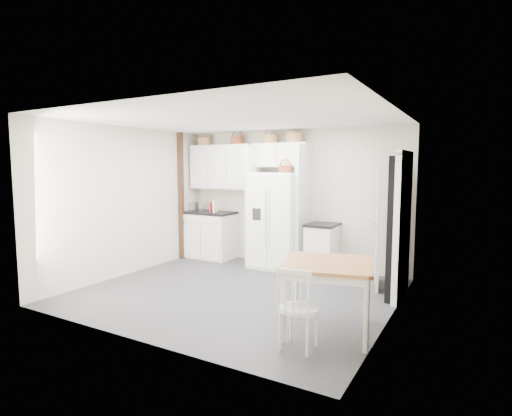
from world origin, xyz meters
The scene contains 27 objects.
floor centered at (0.00, 0.00, 0.00)m, with size 4.50×4.50×0.00m, color #2B2A33.
ceiling centered at (0.00, 0.00, 2.60)m, with size 4.50×4.50×0.00m, color white.
wall_back centered at (0.00, 2.00, 1.30)m, with size 4.50×4.50×0.00m, color beige.
wall_left centered at (-2.25, 0.00, 1.30)m, with size 4.00×4.00×0.00m, color beige.
wall_right centered at (2.25, 0.00, 1.30)m, with size 4.00×4.00×0.00m, color beige.
refrigerator centered at (-0.15, 1.66, 0.90)m, with size 0.93×0.75×1.80m, color white.
base_cab_left centered at (-1.73, 1.70, 0.47)m, with size 1.01×0.64×0.93m, color silver.
base_cab_right centered at (0.74, 1.70, 0.43)m, with size 0.48×0.58×0.85m, color silver.
dining_table centered at (1.70, -0.74, 0.41)m, with size 0.98×0.98×0.82m, color #A4652C.
windsor_chair centered at (1.58, -1.30, 0.43)m, with size 0.42×0.38×0.86m, color silver.
counter_left centered at (-1.73, 1.70, 0.95)m, with size 1.05×0.68×0.04m, color black.
counter_right centered at (0.74, 1.70, 0.87)m, with size 0.52×0.62×0.04m, color black.
toaster centered at (-2.08, 1.69, 1.07)m, with size 0.27×0.16×0.19m, color silver.
cookbook_red centered at (-1.63, 1.62, 1.08)m, with size 0.03×0.14×0.21m, color #B7212E.
cookbook_cream centered at (-1.54, 1.62, 1.10)m, with size 0.04×0.17×0.25m, color beige.
basket_upper_a centered at (-1.96, 1.83, 2.43)m, with size 0.29×0.29×0.16m, color #A0723A.
basket_upper_c centered at (-1.13, 1.83, 2.43)m, with size 0.27×0.27×0.15m, color brown.
basket_bridge_a centered at (-0.38, 1.83, 2.43)m, with size 0.29×0.29×0.16m, color #A0723A.
basket_bridge_b centered at (0.12, 1.83, 2.44)m, with size 0.31×0.31×0.18m, color #A0723A.
basket_fridge_b centered at (0.06, 1.56, 1.86)m, with size 0.24×0.24×0.13m, color brown.
upper_cabinet centered at (-1.50, 1.83, 1.90)m, with size 1.40×0.34×0.90m, color silver.
bridge_cabinet centered at (-0.15, 1.83, 2.12)m, with size 1.12×0.34×0.45m, color silver.
fridge_panel_left centered at (-0.66, 1.70, 1.15)m, with size 0.08×0.60×2.30m, color silver.
fridge_panel_right centered at (0.36, 1.70, 1.15)m, with size 0.08×0.60×2.30m, color silver.
trim_post centered at (-2.20, 1.35, 1.30)m, with size 0.09×0.09×2.60m, color black.
doorway_void centered at (2.16, 1.00, 1.02)m, with size 0.18×0.85×2.05m, color black.
door_slab centered at (1.80, 1.33, 1.02)m, with size 0.80×0.04×2.05m, color white.
Camera 1 is at (3.17, -5.02, 1.89)m, focal length 28.00 mm.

